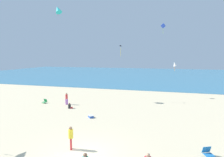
% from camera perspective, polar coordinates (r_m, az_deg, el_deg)
% --- Properties ---
extents(ground_plane, '(120.00, 120.00, 0.00)m').
position_cam_1_polar(ground_plane, '(22.18, 2.23, -9.49)').
color(ground_plane, beige).
extents(ocean_water, '(120.00, 60.00, 0.05)m').
position_cam_1_polar(ocean_water, '(64.86, 11.34, 1.11)').
color(ocean_water, teal).
rests_on(ocean_water, ground_plane).
extents(beach_chair_far_right, '(0.74, 0.76, 0.61)m').
position_cam_1_polar(beach_chair_far_right, '(14.17, 25.87, -18.61)').
color(beach_chair_far_right, '#2370B2').
rests_on(beach_chair_far_right, ground_plane).
extents(beach_chair_far_left, '(0.62, 0.66, 0.54)m').
position_cam_1_polar(beach_chair_far_left, '(27.35, -18.82, -6.23)').
color(beach_chair_far_left, '#2D9956').
rests_on(beach_chair_far_left, ground_plane).
extents(cooler_box, '(0.67, 0.68, 0.24)m').
position_cam_1_polar(cooler_box, '(20.19, -6.11, -10.80)').
color(cooler_box, '#2D56B7').
rests_on(cooler_box, ground_plane).
extents(person_1, '(0.59, 0.46, 0.66)m').
position_cam_1_polar(person_1, '(23.89, -12.07, -7.84)').
color(person_1, black).
rests_on(person_1, ground_plane).
extents(person_2, '(0.42, 0.42, 1.56)m').
position_cam_1_polar(person_2, '(13.78, -11.79, -15.98)').
color(person_2, red).
rests_on(person_2, ground_plane).
extents(person_4, '(0.40, 0.40, 1.47)m').
position_cam_1_polar(person_4, '(25.67, -12.96, -5.47)').
color(person_4, purple).
rests_on(person_4, ground_plane).
extents(kite_teal, '(1.50, 1.36, 1.48)m').
position_cam_1_polar(kite_teal, '(29.43, -15.33, 18.65)').
color(kite_teal, '#1EADAD').
extents(kite_white, '(0.81, 0.76, 1.38)m').
position_cam_1_polar(kite_white, '(30.23, 17.62, 3.98)').
color(kite_white, white).
extents(kite_blue, '(0.90, 0.41, 1.89)m').
position_cam_1_polar(kite_blue, '(38.00, 14.53, 14.42)').
color(kite_blue, blue).
extents(kite_black, '(0.42, 0.46, 1.54)m').
position_cam_1_polar(kite_black, '(26.80, 2.52, 9.33)').
color(kite_black, black).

